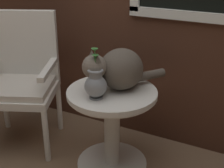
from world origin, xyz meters
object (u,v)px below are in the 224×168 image
Objects in this scene: wicker_side_table at (112,117)px; pewter_vase_with_ivy at (96,84)px; cat at (118,69)px; wicker_chair at (22,75)px.

wicker_side_table is 0.34m from pewter_vase_with_ivy.
wicker_side_table is 1.16× the size of cat.
wicker_side_table is 0.36m from cat.
wicker_side_table is at bearing 74.29° from pewter_vase_with_ivy.
wicker_chair reaches higher than wicker_side_table.
wicker_chair is at bearing -177.47° from cat.
wicker_chair is at bearing 168.56° from pewter_vase_with_ivy.
cat is 1.66× the size of pewter_vase_with_ivy.
cat is 0.21m from pewter_vase_with_ivy.
wicker_chair is (-0.82, 0.01, 0.17)m from wicker_side_table.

